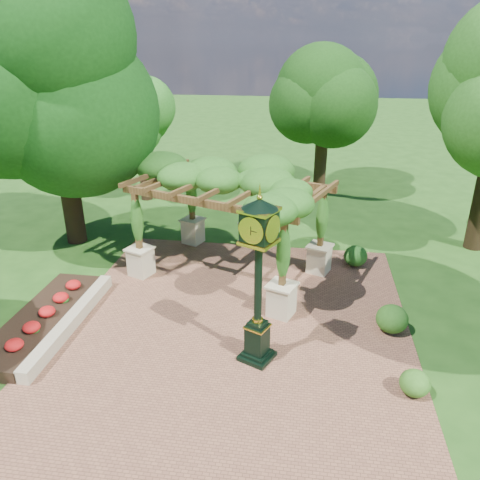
# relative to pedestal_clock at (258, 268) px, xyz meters

# --- Properties ---
(ground) EXTENTS (120.00, 120.00, 0.00)m
(ground) POSITION_rel_pedestal_clock_xyz_m (-0.84, 0.14, -2.66)
(ground) COLOR #1E4714
(ground) RESTS_ON ground
(brick_plaza) EXTENTS (10.00, 12.00, 0.04)m
(brick_plaza) POSITION_rel_pedestal_clock_xyz_m (-0.84, 1.14, -2.64)
(brick_plaza) COLOR brown
(brick_plaza) RESTS_ON ground
(border_wall) EXTENTS (0.35, 5.00, 0.40)m
(border_wall) POSITION_rel_pedestal_clock_xyz_m (-5.44, 0.64, -2.46)
(border_wall) COLOR #C6B793
(border_wall) RESTS_ON ground
(flower_bed) EXTENTS (1.50, 5.00, 0.36)m
(flower_bed) POSITION_rel_pedestal_clock_xyz_m (-6.34, 0.64, -2.48)
(flower_bed) COLOR red
(flower_bed) RESTS_ON ground
(pedestal_clock) EXTENTS (1.16, 1.16, 4.44)m
(pedestal_clock) POSITION_rel_pedestal_clock_xyz_m (0.00, 0.00, 0.00)
(pedestal_clock) COLOR black
(pedestal_clock) RESTS_ON brick_plaza
(pergola) EXTENTS (7.17, 5.79, 3.91)m
(pergola) POSITION_rel_pedestal_clock_xyz_m (-1.47, 4.64, 0.55)
(pergola) COLOR beige
(pergola) RESTS_ON brick_plaza
(sundial) EXTENTS (0.55, 0.55, 0.91)m
(sundial) POSITION_rel_pedestal_clock_xyz_m (-1.40, 7.33, -2.26)
(sundial) COLOR gray
(sundial) RESTS_ON ground
(shrub_front) EXTENTS (0.90, 0.90, 0.63)m
(shrub_front) POSITION_rel_pedestal_clock_xyz_m (3.76, -0.79, -2.30)
(shrub_front) COLOR #2F611B
(shrub_front) RESTS_ON brick_plaza
(shrub_mid) EXTENTS (1.16, 1.16, 0.80)m
(shrub_mid) POSITION_rel_pedestal_clock_xyz_m (3.61, 1.77, -2.22)
(shrub_mid) COLOR #255518
(shrub_mid) RESTS_ON brick_plaza
(shrub_back) EXTENTS (1.10, 1.10, 0.76)m
(shrub_back) POSITION_rel_pedestal_clock_xyz_m (2.93, 5.90, -2.24)
(shrub_back) COLOR #215618
(shrub_back) RESTS_ON brick_plaza
(tree_west_near) EXTENTS (5.50, 5.50, 9.62)m
(tree_west_near) POSITION_rel_pedestal_clock_xyz_m (-8.20, 6.61, 3.96)
(tree_west_near) COLOR black
(tree_west_near) RESTS_ON ground
(tree_west_far) EXTENTS (2.96, 2.96, 6.19)m
(tree_west_far) POSITION_rel_pedestal_clock_xyz_m (-7.16, 12.31, 1.57)
(tree_west_far) COLOR black
(tree_west_far) RESTS_ON ground
(tree_north) EXTENTS (4.12, 4.12, 7.70)m
(tree_north) POSITION_rel_pedestal_clock_xyz_m (1.67, 14.97, 2.62)
(tree_north) COLOR #332414
(tree_north) RESTS_ON ground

